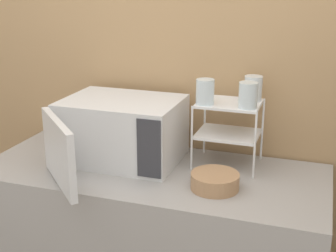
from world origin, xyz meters
TOP-DOWN VIEW (x-y plane):
  - wall_back at (0.00, 0.71)m, footprint 8.00×0.06m
  - microwave at (-0.19, 0.40)m, footprint 0.57×0.73m
  - dish_rack at (0.32, 0.51)m, footprint 0.30×0.24m
  - glass_front_left at (0.22, 0.45)m, footprint 0.08×0.08m
  - glass_back_right at (0.41, 0.59)m, footprint 0.08×0.08m
  - glass_front_right at (0.41, 0.45)m, footprint 0.08×0.08m
  - bowl at (0.33, 0.23)m, footprint 0.21×0.21m

SIDE VIEW (x-z plane):
  - bowl at x=0.33m, z-range 0.91..0.98m
  - microwave at x=-0.19m, z-range 0.91..1.21m
  - dish_rack at x=0.32m, z-range 0.98..1.29m
  - glass_front_left at x=0.22m, z-range 1.22..1.33m
  - glass_back_right at x=0.41m, z-range 1.22..1.33m
  - glass_front_right at x=0.41m, z-range 1.22..1.33m
  - wall_back at x=0.00m, z-range 0.00..2.60m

